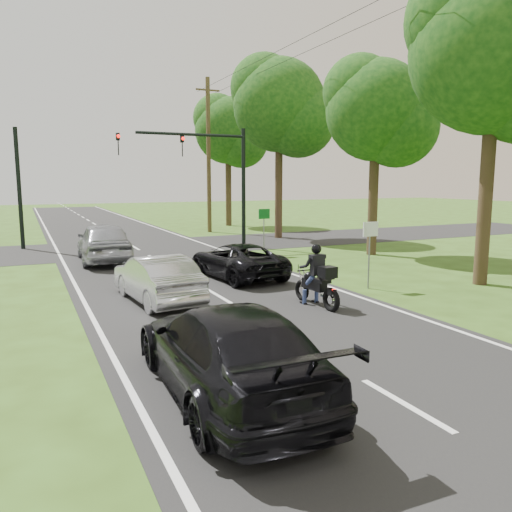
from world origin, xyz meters
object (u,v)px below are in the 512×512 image
(dark_suv, at_px, (237,260))
(sign_white, at_px, (370,239))
(dark_car_behind, at_px, (228,350))
(traffic_signal, at_px, (209,166))
(sign_green, at_px, (264,220))
(silver_suv, at_px, (104,242))
(utility_pole_far, at_px, (209,155))
(silver_sedan, at_px, (157,279))
(motorcycle_rider, at_px, (318,282))

(dark_suv, height_order, sign_white, sign_white)
(dark_car_behind, bearing_deg, traffic_signal, -107.23)
(dark_suv, height_order, sign_green, sign_green)
(dark_suv, xyz_separation_m, silver_suv, (-3.72, 5.59, 0.23))
(silver_suv, height_order, utility_pole_far, utility_pole_far)
(silver_sedan, relative_size, silver_suv, 0.82)
(sign_green, bearing_deg, motorcycle_rider, -107.29)
(traffic_signal, bearing_deg, silver_sedan, -117.43)
(utility_pole_far, distance_m, sign_green, 11.63)
(motorcycle_rider, relative_size, silver_sedan, 0.50)
(traffic_signal, height_order, utility_pole_far, utility_pole_far)
(sign_green, bearing_deg, traffic_signal, 117.38)
(motorcycle_rider, distance_m, silver_suv, 11.06)
(motorcycle_rider, relative_size, sign_white, 0.95)
(sign_white, bearing_deg, traffic_signal, 97.05)
(traffic_signal, bearing_deg, sign_green, -62.62)
(dark_suv, relative_size, sign_green, 2.07)
(silver_sedan, xyz_separation_m, silver_suv, (-0.28, 7.94, 0.17))
(motorcycle_rider, height_order, dark_car_behind, motorcycle_rider)
(motorcycle_rider, relative_size, traffic_signal, 0.32)
(silver_sedan, xyz_separation_m, dark_car_behind, (-0.50, -6.58, 0.07))
(utility_pole_far, bearing_deg, traffic_signal, -109.68)
(dark_suv, height_order, silver_suv, silver_suv)
(dark_car_behind, xyz_separation_m, sign_white, (7.01, 5.48, 0.85))
(silver_suv, relative_size, sign_white, 2.31)
(dark_car_behind, height_order, sign_green, sign_green)
(silver_suv, height_order, sign_green, sign_green)
(silver_sedan, distance_m, silver_suv, 7.95)
(motorcycle_rider, bearing_deg, sign_white, 21.29)
(motorcycle_rider, height_order, sign_green, sign_green)
(silver_sedan, bearing_deg, motorcycle_rider, 143.41)
(dark_suv, bearing_deg, motorcycle_rider, 89.11)
(dark_car_behind, xyz_separation_m, traffic_signal, (5.65, 16.50, 3.39))
(dark_car_behind, relative_size, sign_green, 2.38)
(sign_white, bearing_deg, silver_sedan, 170.42)
(dark_car_behind, height_order, sign_white, sign_white)
(sign_white, bearing_deg, dark_car_behind, -141.97)
(dark_car_behind, relative_size, traffic_signal, 0.79)
(silver_sedan, relative_size, sign_green, 1.90)
(sign_green, bearing_deg, utility_pole_far, 83.27)
(motorcycle_rider, distance_m, silver_sedan, 4.49)
(dark_suv, xyz_separation_m, sign_white, (3.07, -3.45, 0.98))
(sign_white, xyz_separation_m, sign_green, (0.20, 8.00, 0.00))
(motorcycle_rider, height_order, utility_pole_far, utility_pole_far)
(silver_suv, xyz_separation_m, dark_car_behind, (-0.21, -14.52, -0.10))
(sign_white, bearing_deg, dark_suv, 131.62)
(utility_pole_far, bearing_deg, sign_green, -96.73)
(sign_green, bearing_deg, sign_white, -91.43)
(silver_sedan, bearing_deg, traffic_signal, -122.82)
(dark_car_behind, distance_m, sign_green, 15.31)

